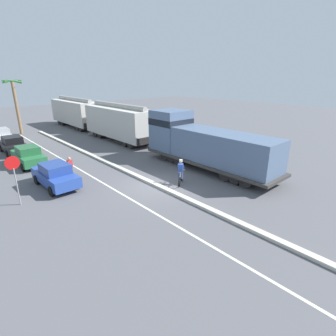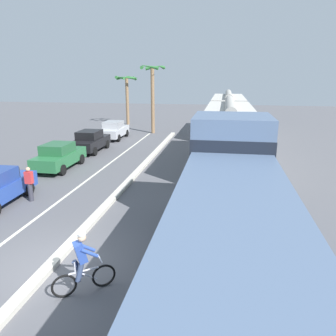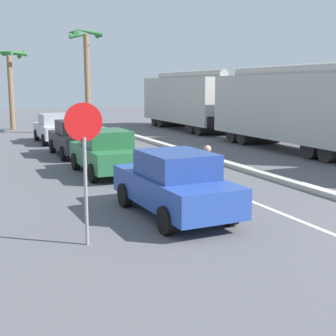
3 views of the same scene
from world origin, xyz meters
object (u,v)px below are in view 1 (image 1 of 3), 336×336
parked_car_blue (55,175)px  hopper_car_lead (119,122)px  parked_car_green (28,156)px  parked_car_black (13,145)px  cyclist (181,173)px  pedestrian_by_cars (70,168)px  hopper_car_middle (76,112)px  stop_sign (14,171)px  palm_tree_far (15,96)px  locomotive (201,145)px  parked_car_silver (1,136)px

parked_car_blue → hopper_car_lead: bearing=39.8°
parked_car_green → parked_car_black: size_ratio=1.00×
cyclist → pedestrian_by_cars: 7.81m
hopper_car_middle → parked_car_blue: bearing=-117.0°
hopper_car_lead → parked_car_green: hopper_car_lead is taller
pedestrian_by_cars → hopper_car_middle: bearing=65.3°
hopper_car_lead → hopper_car_middle: 11.60m
parked_car_blue → stop_sign: size_ratio=1.48×
hopper_car_lead → parked_car_green: bearing=-166.1°
cyclist → palm_tree_far: (-3.60, 25.17, 3.91)m
parked_car_green → cyclist: bearing=-59.9°
hopper_car_lead → locomotive: bearing=-90.0°
parked_car_black → parked_car_blue: bearing=-89.8°
parked_car_black → stop_sign: stop_sign is taller
palm_tree_far → pedestrian_by_cars: (-1.56, -19.31, -3.88)m
hopper_car_middle → parked_car_green: size_ratio=2.52×
parked_car_blue → cyclist: size_ratio=2.48×
locomotive → pedestrian_by_cars: size_ratio=7.17×
locomotive → hopper_car_middle: bearing=90.0°
locomotive → stop_sign: 12.97m
parked_car_green → locomotive: bearing=-43.1°
hopper_car_lead → hopper_car_middle: (0.00, 11.60, 0.00)m
stop_sign → pedestrian_by_cars: bearing=26.9°
hopper_car_middle → pedestrian_by_cars: (-8.96, -19.45, -1.23)m
parked_car_black → cyclist: (6.49, -16.11, 0.00)m
hopper_car_middle → stop_sign: 24.89m
locomotive → parked_car_green: 14.10m
palm_tree_far → stop_sign: bearing=-104.2°
hopper_car_middle → parked_car_green: hopper_car_middle is taller
locomotive → parked_car_blue: (-10.24, 3.62, -0.98)m
hopper_car_lead → pedestrian_by_cars: hopper_car_lead is taller
palm_tree_far → parked_car_green: bearing=-101.6°
hopper_car_lead → cyclist: 14.28m
locomotive → hopper_car_middle: 23.76m
pedestrian_by_cars → parked_car_green: bearing=103.9°
parked_car_black → stop_sign: 12.48m
hopper_car_middle → parked_car_silver: hopper_car_middle is taller
parked_car_blue → stop_sign: 3.05m
hopper_car_lead → parked_car_blue: 13.39m
parked_car_blue → parked_car_silver: 16.32m
parked_car_black → pedestrian_by_cars: same height
parked_car_blue → pedestrian_by_cars: 1.46m
hopper_car_middle → pedestrian_by_cars: 21.45m
stop_sign → palm_tree_far: bearing=75.8°
locomotive → stop_sign: (-12.75, 2.38, 0.23)m
parked_car_blue → parked_car_silver: bearing=90.0°
locomotive → parked_car_green: (-10.27, 9.62, -0.98)m
parked_car_black → cyclist: 17.37m
parked_car_black → hopper_car_lead: bearing=-13.1°
hopper_car_middle → parked_car_silver: size_ratio=2.51×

